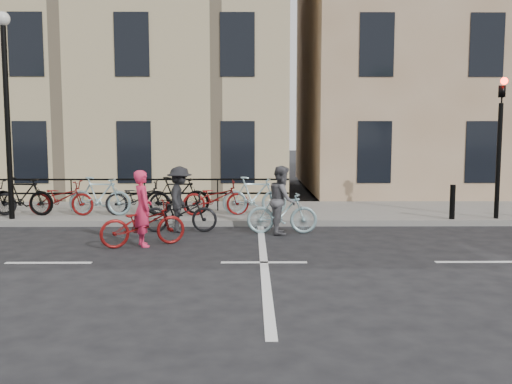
{
  "coord_description": "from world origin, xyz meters",
  "views": [
    {
      "loc": [
        -0.24,
        -10.39,
        2.45
      ],
      "look_at": [
        -0.13,
        2.07,
        1.1
      ],
      "focal_mm": 40.0,
      "sensor_mm": 36.0,
      "label": 1
    }
  ],
  "objects_px": {
    "lamp_post": "(6,90)",
    "cyclist_pink": "(143,220)",
    "cyclist_dark": "(180,206)",
    "cyclist_grey": "(282,206)",
    "traffic_light": "(500,130)"
  },
  "relations": [
    {
      "from": "cyclist_pink",
      "to": "cyclist_dark",
      "type": "relative_size",
      "value": 1.07
    },
    {
      "from": "cyclist_grey",
      "to": "cyclist_pink",
      "type": "bearing_deg",
      "value": 116.62
    },
    {
      "from": "cyclist_dark",
      "to": "cyclist_pink",
      "type": "bearing_deg",
      "value": 160.14
    },
    {
      "from": "traffic_light",
      "to": "cyclist_grey",
      "type": "distance_m",
      "value": 6.12
    },
    {
      "from": "cyclist_grey",
      "to": "cyclist_dark",
      "type": "height_order",
      "value": "cyclist_grey"
    },
    {
      "from": "lamp_post",
      "to": "cyclist_pink",
      "type": "bearing_deg",
      "value": -35.6
    },
    {
      "from": "lamp_post",
      "to": "cyclist_pink",
      "type": "distance_m",
      "value": 5.69
    },
    {
      "from": "traffic_light",
      "to": "lamp_post",
      "type": "distance_m",
      "value": 12.74
    },
    {
      "from": "lamp_post",
      "to": "cyclist_dark",
      "type": "bearing_deg",
      "value": -14.26
    },
    {
      "from": "cyclist_pink",
      "to": "traffic_light",
      "type": "bearing_deg",
      "value": -96.51
    },
    {
      "from": "cyclist_pink",
      "to": "cyclist_dark",
      "type": "bearing_deg",
      "value": -43.03
    },
    {
      "from": "traffic_light",
      "to": "cyclist_dark",
      "type": "bearing_deg",
      "value": -172.36
    },
    {
      "from": "cyclist_dark",
      "to": "lamp_post",
      "type": "bearing_deg",
      "value": 74.76
    },
    {
      "from": "lamp_post",
      "to": "cyclist_dark",
      "type": "xyz_separation_m",
      "value": [
        4.54,
        -1.15,
        -2.86
      ]
    },
    {
      "from": "cyclist_pink",
      "to": "cyclist_dark",
      "type": "xyz_separation_m",
      "value": [
        0.58,
        1.68,
        0.07
      ]
    }
  ]
}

